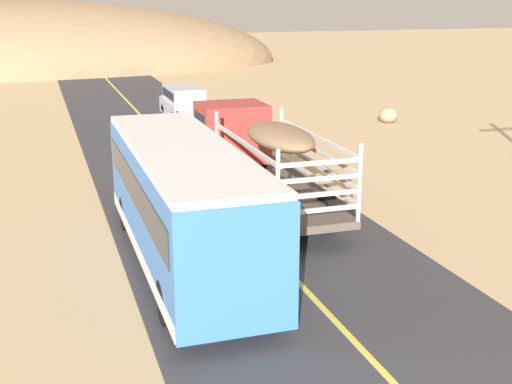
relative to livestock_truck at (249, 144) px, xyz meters
name	(u,v)px	position (x,y,z in m)	size (l,w,h in m)	color
livestock_truck	(249,144)	(0.00, 0.00, 0.00)	(2.53, 9.70, 3.02)	#B2332D
bus	(184,201)	(-3.64, -5.98, -0.04)	(2.54, 10.00, 3.21)	#3872C6
car_far	(183,102)	(0.86, 15.10, -0.70)	(1.90, 4.62, 1.93)	silver
boulder_mid_field	(389,115)	(11.59, 10.94, -1.35)	(1.08, 1.02, 0.89)	gray
distant_hill	(10,67)	(-9.19, 49.88, -1.79)	(54.66, 26.24, 12.89)	#957553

